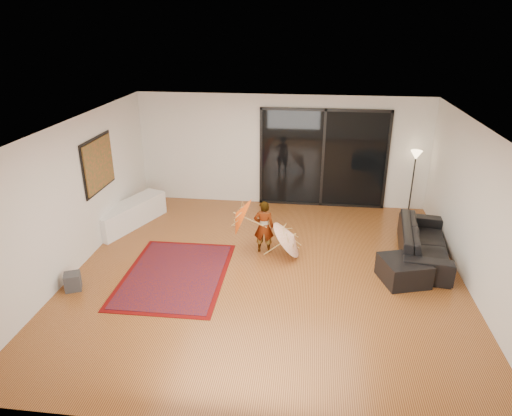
% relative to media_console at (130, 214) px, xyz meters
% --- Properties ---
extents(floor, '(7.00, 7.00, 0.00)m').
position_rel_media_console_xyz_m(floor, '(3.25, -1.72, -0.27)').
color(floor, '#A7622D').
rests_on(floor, ground).
extents(ceiling, '(7.00, 7.00, 0.00)m').
position_rel_media_console_xyz_m(ceiling, '(3.25, -1.72, 2.43)').
color(ceiling, white).
rests_on(ceiling, wall_back).
extents(wall_back, '(7.00, 0.00, 7.00)m').
position_rel_media_console_xyz_m(wall_back, '(3.25, 1.78, 1.08)').
color(wall_back, silver).
rests_on(wall_back, floor).
extents(wall_front, '(7.00, 0.00, 7.00)m').
position_rel_media_console_xyz_m(wall_front, '(3.25, -5.22, 1.08)').
color(wall_front, silver).
rests_on(wall_front, floor).
extents(wall_left, '(0.00, 7.00, 7.00)m').
position_rel_media_console_xyz_m(wall_left, '(-0.25, -1.72, 1.08)').
color(wall_left, silver).
rests_on(wall_left, floor).
extents(wall_right, '(0.00, 7.00, 7.00)m').
position_rel_media_console_xyz_m(wall_right, '(6.75, -1.72, 1.08)').
color(wall_right, silver).
rests_on(wall_right, floor).
extents(sliding_door, '(3.06, 0.07, 2.40)m').
position_rel_media_console_xyz_m(sliding_door, '(4.25, 1.75, 0.93)').
color(sliding_door, black).
rests_on(sliding_door, wall_back).
extents(painting, '(0.04, 1.28, 1.08)m').
position_rel_media_console_xyz_m(painting, '(-0.21, -0.72, 1.38)').
color(painting, black).
rests_on(painting, wall_left).
extents(media_console, '(1.14, 1.98, 0.54)m').
position_rel_media_console_xyz_m(media_console, '(0.00, 0.00, 0.00)').
color(media_console, white).
rests_on(media_console, floor).
extents(speaker, '(0.35, 0.35, 0.30)m').
position_rel_media_console_xyz_m(speaker, '(0.00, -2.64, -0.12)').
color(speaker, '#424244').
rests_on(speaker, floor).
extents(persian_rug, '(1.84, 2.54, 0.02)m').
position_rel_media_console_xyz_m(persian_rug, '(1.61, -1.98, -0.26)').
color(persian_rug, '#5A0807').
rests_on(persian_rug, floor).
extents(sofa, '(1.15, 2.32, 0.65)m').
position_rel_media_console_xyz_m(sofa, '(6.20, -0.72, 0.06)').
color(sofa, black).
rests_on(sofa, floor).
extents(ottoman, '(0.93, 0.93, 0.43)m').
position_rel_media_console_xyz_m(ottoman, '(5.67, -1.68, -0.06)').
color(ottoman, black).
rests_on(ottoman, floor).
extents(floor_lamp, '(0.26, 0.26, 1.53)m').
position_rel_media_console_xyz_m(floor_lamp, '(6.35, 1.53, 0.94)').
color(floor_lamp, black).
rests_on(floor_lamp, floor).
extents(child, '(0.41, 0.28, 1.08)m').
position_rel_media_console_xyz_m(child, '(3.10, -0.87, 0.27)').
color(child, '#999999').
rests_on(child, floor).
extents(parasol_orange, '(0.47, 0.77, 0.83)m').
position_rel_media_console_xyz_m(parasol_orange, '(2.55, -0.92, 0.46)').
color(parasol_orange, '#EC500C').
rests_on(parasol_orange, child).
extents(parasol_white, '(0.65, 0.80, 0.92)m').
position_rel_media_console_xyz_m(parasol_white, '(3.70, -1.02, 0.23)').
color(parasol_white, white).
rests_on(parasol_white, floor).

